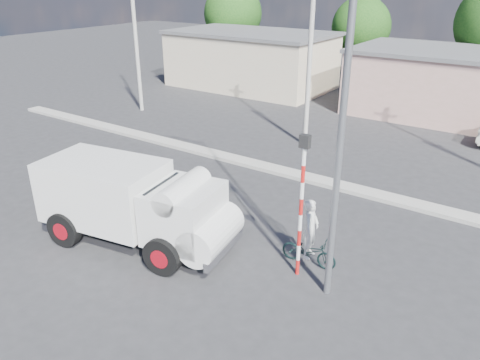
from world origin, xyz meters
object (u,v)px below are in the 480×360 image
Objects in this scene: traffic_pole at (302,196)px; streetlight at (336,121)px; truck at (136,203)px; cyclist at (310,237)px; bicycle at (309,251)px.

traffic_pole is 0.48× the size of streetlight.
truck is 1.56× the size of traffic_pole.
traffic_pole reaches higher than cyclist.
traffic_pole is at bearing 5.59° from truck.
truck is at bearing 107.15° from cyclist.
bicycle is (5.17, 2.07, -1.03)m from truck.
bicycle is at bearing 133.49° from streetlight.
streetlight is at bearing -141.21° from cyclist.
cyclist is at bearing -0.00° from bicycle.
bicycle is 0.19× the size of streetlight.
traffic_pole is (-0.02, -0.66, 2.13)m from bicycle.
bicycle is at bearing 87.89° from traffic_pole.
traffic_pole reaches higher than truck.
bicycle is 0.40× the size of traffic_pole.
truck is 3.60× the size of cyclist.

